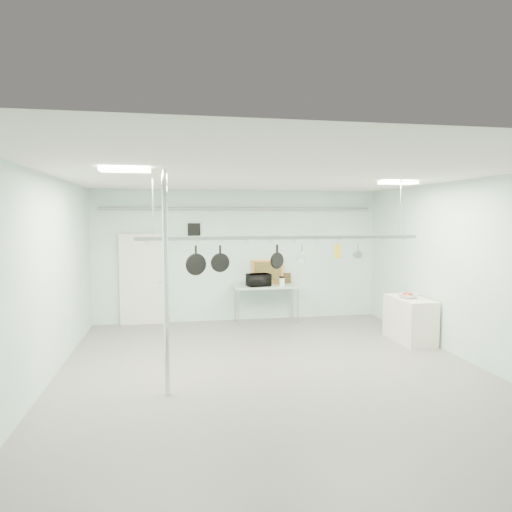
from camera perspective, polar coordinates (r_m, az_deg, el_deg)
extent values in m
plane|color=gray|center=(7.68, 2.30, -14.43)|extent=(8.00, 8.00, 0.00)
cube|color=silver|center=(7.28, 2.39, 10.00)|extent=(7.00, 8.00, 0.02)
cube|color=silver|center=(11.22, -2.10, 0.05)|extent=(7.00, 0.02, 3.20)
cube|color=silver|center=(8.76, 25.24, -1.75)|extent=(0.02, 8.00, 3.20)
cube|color=silver|center=(11.14, -13.86, -2.97)|extent=(1.10, 0.10, 2.20)
cube|color=black|center=(11.06, -7.75, 3.31)|extent=(0.30, 0.04, 0.30)
cylinder|color=gray|center=(11.09, -2.05, 5.94)|extent=(6.60, 0.07, 0.07)
cylinder|color=silver|center=(6.55, -11.18, -3.46)|extent=(0.08, 0.08, 3.20)
cube|color=#AFCEBB|center=(11.02, 1.30, -3.81)|extent=(1.60, 0.70, 0.05)
cylinder|color=#B7B7BC|center=(10.71, -2.21, -6.51)|extent=(0.04, 0.04, 0.86)
cylinder|color=#B7B7BC|center=(11.25, -2.61, -5.96)|extent=(0.04, 0.04, 0.86)
cylinder|color=#B7B7BC|center=(11.00, 5.28, -6.22)|extent=(0.04, 0.04, 0.86)
cylinder|color=#B7B7BC|center=(11.53, 4.54, -5.71)|extent=(0.04, 0.04, 0.86)
cube|color=white|center=(9.93, 18.66, -7.54)|extent=(0.60, 1.20, 0.90)
cube|color=#B7B7BC|center=(7.60, 3.34, 2.31)|extent=(4.80, 0.06, 0.06)
cylinder|color=#B7B7BC|center=(7.39, -12.77, 6.00)|extent=(0.02, 0.02, 0.94)
cylinder|color=#B7B7BC|center=(8.34, 17.60, 5.75)|extent=(0.02, 0.02, 0.94)
cube|color=white|center=(6.34, -16.04, 10.32)|extent=(0.65, 0.30, 0.05)
cube|color=white|center=(8.67, 17.33, 8.75)|extent=(0.65, 0.30, 0.05)
imported|color=black|center=(10.86, 0.32, -3.01)|extent=(0.59, 0.45, 0.29)
cylinder|color=white|center=(10.96, 3.27, -3.24)|extent=(0.16, 0.16, 0.19)
cube|color=#C17633|center=(11.29, 1.46, -1.99)|extent=(0.79, 0.19, 0.58)
cube|color=#382913|center=(11.41, 3.63, -2.76)|extent=(0.30, 0.09, 0.25)
imported|color=silver|center=(9.79, 18.49, -4.76)|extent=(0.46, 0.46, 0.09)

